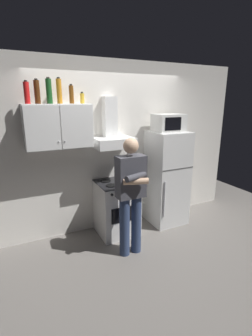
% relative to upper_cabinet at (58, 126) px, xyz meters
% --- Properties ---
extents(ground_plane, '(7.00, 7.00, 0.00)m').
position_rel_upper_cabinet_xyz_m(ground_plane, '(0.85, -0.37, -1.75)').
color(ground_plane, slate).
extents(back_wall_tiled, '(4.80, 0.10, 2.70)m').
position_rel_upper_cabinet_xyz_m(back_wall_tiled, '(0.85, 0.23, -0.40)').
color(back_wall_tiled, silver).
rests_on(back_wall_tiled, ground_plane).
extents(upper_cabinet, '(0.90, 0.37, 0.60)m').
position_rel_upper_cabinet_xyz_m(upper_cabinet, '(0.00, 0.00, 0.00)').
color(upper_cabinet, silver).
extents(stove_oven, '(0.60, 0.62, 0.87)m').
position_rel_upper_cabinet_xyz_m(stove_oven, '(0.80, -0.13, -1.32)').
color(stove_oven, white).
rests_on(stove_oven, ground_plane).
extents(range_hood, '(0.60, 0.44, 0.75)m').
position_rel_upper_cabinet_xyz_m(range_hood, '(0.80, 0.00, -0.15)').
color(range_hood, white).
extents(refrigerator, '(0.60, 0.62, 1.60)m').
position_rel_upper_cabinet_xyz_m(refrigerator, '(1.75, -0.12, -0.95)').
color(refrigerator, silver).
rests_on(refrigerator, ground_plane).
extents(microwave, '(0.48, 0.37, 0.28)m').
position_rel_upper_cabinet_xyz_m(microwave, '(1.75, -0.11, -0.01)').
color(microwave, silver).
rests_on(microwave, refrigerator).
extents(person_standing, '(0.38, 0.33, 1.64)m').
position_rel_upper_cabinet_xyz_m(person_standing, '(0.75, -0.73, -0.85)').
color(person_standing, navy).
rests_on(person_standing, ground_plane).
extents(cooking_pot, '(0.31, 0.21, 0.12)m').
position_rel_upper_cabinet_xyz_m(cooking_pot, '(0.93, -0.24, -0.82)').
color(cooking_pot, '#B7BABF').
rests_on(cooking_pot, stove_oven).
extents(bottle_beer_brown, '(0.06, 0.06, 0.26)m').
position_rel_upper_cabinet_xyz_m(bottle_beer_brown, '(0.21, 0.03, 0.42)').
color(bottle_beer_brown, brown).
rests_on(bottle_beer_brown, upper_cabinet).
extents(bottle_rum_dark, '(0.07, 0.07, 0.31)m').
position_rel_upper_cabinet_xyz_m(bottle_rum_dark, '(-0.23, -0.00, 0.45)').
color(bottle_rum_dark, '#47230F').
rests_on(bottle_rum_dark, upper_cabinet).
extents(bottle_soda_red, '(0.07, 0.07, 0.28)m').
position_rel_upper_cabinet_xyz_m(bottle_soda_red, '(-0.36, -0.02, 0.44)').
color(bottle_soda_red, red).
rests_on(bottle_soda_red, upper_cabinet).
extents(bottle_spice_jar, '(0.06, 0.06, 0.16)m').
position_rel_upper_cabinet_xyz_m(bottle_spice_jar, '(0.37, 0.04, 0.37)').
color(bottle_spice_jar, gold).
rests_on(bottle_spice_jar, upper_cabinet).
extents(bottle_wine_green, '(0.07, 0.07, 0.33)m').
position_rel_upper_cabinet_xyz_m(bottle_wine_green, '(-0.09, -0.01, 0.46)').
color(bottle_wine_green, '#19471E').
rests_on(bottle_wine_green, upper_cabinet).
extents(bottle_liquor_amber, '(0.07, 0.07, 0.34)m').
position_rel_upper_cabinet_xyz_m(bottle_liquor_amber, '(0.05, 0.03, 0.46)').
color(bottle_liquor_amber, '#B7721E').
rests_on(bottle_liquor_amber, upper_cabinet).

